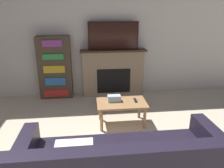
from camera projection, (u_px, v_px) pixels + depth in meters
wall_back at (99, 35)px, 4.80m from camera, size 6.50×0.06×2.70m
fireplace at (113, 72)px, 4.97m from camera, size 1.46×0.28×1.05m
tv at (113, 36)px, 4.68m from camera, size 1.09×0.03×0.60m
coffee_table at (122, 106)px, 3.70m from camera, size 0.83×0.51×0.41m
tissue_box at (114, 98)px, 3.72m from camera, size 0.22×0.12×0.10m
remote_control at (135, 100)px, 3.73m from camera, size 0.04×0.15×0.02m
bookshelf at (55, 68)px, 4.76m from camera, size 0.71×0.29×1.36m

